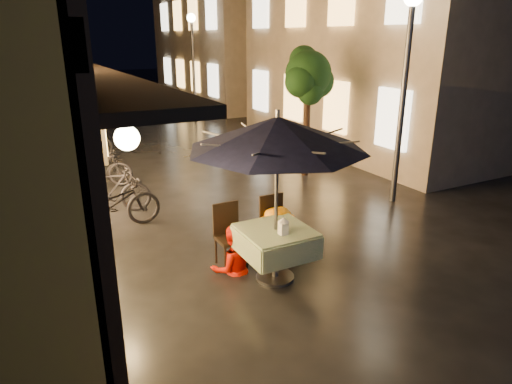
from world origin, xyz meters
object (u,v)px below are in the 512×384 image
patio_umbrella (277,133)px  table_lantern (283,225)px  person_yellow (278,209)px  cafe_table (276,241)px  bicycle_0 (110,205)px  streetlamp_near (407,60)px  person_orange (232,228)px

patio_umbrella → table_lantern: size_ratio=9.84×
patio_umbrella → person_yellow: patio_umbrella is taller
cafe_table → patio_umbrella: bearing=0.0°
bicycle_0 → streetlamp_near: bearing=-106.1°
streetlamp_near → person_yellow: size_ratio=2.60×
table_lantern → person_orange: person_orange is taller
person_yellow → bicycle_0: 3.17m
cafe_table → person_yellow: size_ratio=0.61×
table_lantern → bicycle_0: table_lantern is taller
cafe_table → bicycle_0: bearing=121.4°
person_yellow → streetlamp_near: bearing=-168.6°
cafe_table → person_yellow: (0.38, 0.58, 0.23)m
cafe_table → bicycle_0: size_ratio=0.54×
patio_umbrella → person_orange: bearing=130.7°
bicycle_0 → patio_umbrella: bearing=-152.8°
person_orange → streetlamp_near: bearing=-158.6°
streetlamp_near → table_lantern: size_ratio=16.92×
table_lantern → bicycle_0: (-1.76, 3.09, -0.43)m
patio_umbrella → cafe_table: bearing=180.0°
table_lantern → person_yellow: (0.38, 0.78, -0.10)m
table_lantern → patio_umbrella: bearing=90.0°
streetlamp_near → table_lantern: 4.77m
cafe_table → table_lantern: table_lantern is taller
patio_umbrella → table_lantern: bearing=-90.0°
person_orange → person_yellow: size_ratio=0.85×
table_lantern → streetlamp_near: bearing=26.0°
patio_umbrella → person_yellow: (0.38, 0.58, -1.33)m
table_lantern → cafe_table: bearing=90.0°
cafe_table → person_orange: bearing=130.7°
table_lantern → person_yellow: size_ratio=0.15×
table_lantern → bicycle_0: bearing=119.7°
streetlamp_near → patio_umbrella: bearing=-156.4°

